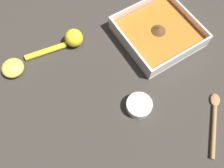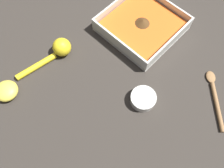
% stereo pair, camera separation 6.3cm
% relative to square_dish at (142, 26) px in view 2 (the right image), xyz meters
% --- Properties ---
extents(ground_plane, '(4.00, 4.00, 0.00)m').
position_rel_square_dish_xyz_m(ground_plane, '(0.01, -0.04, -0.02)').
color(ground_plane, '#332D28').
extents(square_dish, '(0.24, 0.24, 0.05)m').
position_rel_square_dish_xyz_m(square_dish, '(0.00, 0.00, 0.00)').
color(square_dish, silver).
rests_on(square_dish, ground_plane).
extents(spice_bowl, '(0.07, 0.07, 0.03)m').
position_rel_square_dish_xyz_m(spice_bowl, '(0.17, -0.19, -0.00)').
color(spice_bowl, silver).
rests_on(spice_bowl, ground_plane).
extents(lemon_squeezer, '(0.07, 0.19, 0.06)m').
position_rel_square_dish_xyz_m(lemon_squeezer, '(-0.12, -0.26, 0.01)').
color(lemon_squeezer, yellow).
rests_on(lemon_squeezer, ground_plane).
extents(lemon_half, '(0.07, 0.07, 0.04)m').
position_rel_square_dish_xyz_m(lemon_half, '(-0.13, -0.45, 0.00)').
color(lemon_half, '#EFDB4C').
rests_on(lemon_half, ground_plane).
extents(wooden_spoon, '(0.15, 0.15, 0.01)m').
position_rel_square_dish_xyz_m(wooden_spoon, '(0.32, -0.04, -0.01)').
color(wooden_spoon, olive).
rests_on(wooden_spoon, ground_plane).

